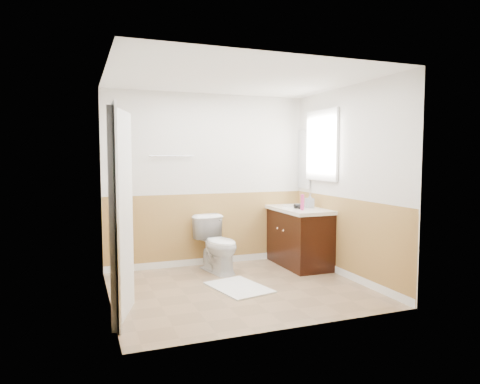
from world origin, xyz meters
name	(u,v)px	position (x,y,z in m)	size (l,w,h in m)	color
floor	(240,289)	(0.00, 0.00, 0.00)	(3.00, 3.00, 0.00)	#8C7051
ceiling	(240,78)	(0.00, 0.00, 2.50)	(3.00, 3.00, 0.00)	white
wall_back	(208,180)	(0.00, 1.30, 1.25)	(3.00, 3.00, 0.00)	silver
wall_front	(290,194)	(0.00, -1.30, 1.25)	(3.00, 3.00, 0.00)	silver
wall_left	(107,189)	(-1.50, 0.00, 1.25)	(3.00, 3.00, 0.00)	silver
wall_right	(347,183)	(1.50, 0.00, 1.25)	(3.00, 3.00, 0.00)	silver
wainscot_back	(209,231)	(0.00, 1.29, 0.50)	(3.00, 3.00, 0.00)	#B38C47
wainscot_front	(289,275)	(0.00, -1.29, 0.50)	(3.00, 3.00, 0.00)	#B38C47
wainscot_left	(110,258)	(-1.49, 0.00, 0.50)	(2.60, 2.60, 0.00)	#B38C47
wainscot_right	(345,239)	(1.49, 0.00, 0.50)	(2.60, 2.60, 0.00)	#B38C47
toilet	(218,244)	(0.00, 0.85, 0.38)	(0.43, 0.75, 0.77)	white
bath_mat	(239,287)	(0.00, 0.02, 0.01)	(0.55, 0.80, 0.02)	white
vanity_cabinet	(299,238)	(1.21, 0.76, 0.40)	(0.55, 1.10, 0.80)	black
vanity_knob_left	(284,230)	(0.91, 0.66, 0.55)	(0.03, 0.03, 0.03)	#BBBAC1
vanity_knob_right	(277,228)	(0.91, 0.86, 0.55)	(0.03, 0.03, 0.03)	silver
countertop	(299,209)	(1.20, 0.76, 0.83)	(0.60, 1.15, 0.05)	white
sink_basin	(294,206)	(1.21, 0.91, 0.86)	(0.36, 0.36, 0.02)	white
faucet	(305,201)	(1.39, 0.91, 0.92)	(0.02, 0.02, 0.14)	silver
lotion_bottle	(302,202)	(1.11, 0.49, 0.96)	(0.05, 0.05, 0.22)	#C23273
soap_dispenser	(310,201)	(1.33, 0.66, 0.96)	(0.10, 0.10, 0.21)	#9097A2
hair_dryer_body	(299,206)	(1.16, 0.67, 0.89)	(0.07, 0.07, 0.14)	black
hair_dryer_handle	(299,209)	(1.13, 0.61, 0.86)	(0.03, 0.03, 0.07)	black
mirror_panel	(304,159)	(1.48, 1.10, 1.55)	(0.02, 0.35, 0.90)	silver
window_frame	(322,145)	(1.47, 0.59, 1.75)	(0.04, 0.80, 1.00)	white
window_glass	(323,145)	(1.49, 0.59, 1.75)	(0.01, 0.70, 0.90)	white
door	(122,215)	(-1.40, -0.45, 1.02)	(0.05, 0.80, 2.04)	white
door_frame	(114,214)	(-1.48, -0.45, 1.03)	(0.02, 0.92, 2.10)	white
door_knob	(125,217)	(-1.34, -0.12, 0.95)	(0.06, 0.06, 0.06)	silver
towel_bar	(171,156)	(-0.55, 1.25, 1.60)	(0.02, 0.02, 0.62)	silver
tp_holder_bar	(203,218)	(-0.10, 1.23, 0.70)	(0.02, 0.02, 0.14)	silver
tp_roll	(203,218)	(-0.10, 1.23, 0.70)	(0.11, 0.11, 0.10)	white
tp_sheet	(203,226)	(-0.10, 1.23, 0.59)	(0.10, 0.01, 0.16)	white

